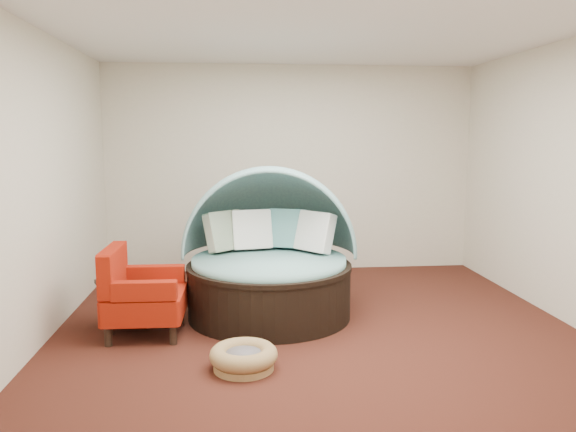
{
  "coord_description": "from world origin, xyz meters",
  "views": [
    {
      "loc": [
        -0.78,
        -5.15,
        1.85
      ],
      "look_at": [
        -0.23,
        0.6,
        1.02
      ],
      "focal_mm": 35.0,
      "sensor_mm": 36.0,
      "label": 1
    }
  ],
  "objects": [
    {
      "name": "wall_front",
      "position": [
        0.0,
        -2.5,
        1.4
      ],
      "size": [
        5.0,
        0.0,
        5.0
      ],
      "primitive_type": "plane",
      "rotation": [
        -1.57,
        0.0,
        0.0
      ],
      "color": "beige",
      "rests_on": "floor"
    },
    {
      "name": "red_armchair",
      "position": [
        -1.68,
        0.03,
        0.39
      ],
      "size": [
        0.73,
        0.73,
        0.84
      ],
      "rotation": [
        0.0,
        0.0,
        -0.02
      ],
      "color": "black",
      "rests_on": "floor"
    },
    {
      "name": "floor",
      "position": [
        0.0,
        0.0,
        0.0
      ],
      "size": [
        5.0,
        5.0,
        0.0
      ],
      "primitive_type": "plane",
      "color": "#451E13",
      "rests_on": "ground"
    },
    {
      "name": "ceiling",
      "position": [
        0.0,
        0.0,
        2.8
      ],
      "size": [
        5.0,
        5.0,
        0.0
      ],
      "primitive_type": "plane",
      "rotation": [
        3.14,
        0.0,
        0.0
      ],
      "color": "white",
      "rests_on": "wall_back"
    },
    {
      "name": "wall_back",
      "position": [
        0.0,
        2.5,
        1.4
      ],
      "size": [
        5.0,
        0.0,
        5.0
      ],
      "primitive_type": "plane",
      "rotation": [
        1.57,
        0.0,
        0.0
      ],
      "color": "beige",
      "rests_on": "floor"
    },
    {
      "name": "pet_basket",
      "position": [
        -0.72,
        -0.87,
        0.1
      ],
      "size": [
        0.72,
        0.72,
        0.19
      ],
      "rotation": [
        0.0,
        0.0,
        -0.42
      ],
      "color": "olive",
      "rests_on": "floor"
    },
    {
      "name": "canopy_daybed",
      "position": [
        -0.43,
        0.56,
        0.71
      ],
      "size": [
        1.9,
        1.81,
        1.54
      ],
      "rotation": [
        0.0,
        0.0,
        -0.08
      ],
      "color": "black",
      "rests_on": "floor"
    },
    {
      "name": "wall_left",
      "position": [
        -2.5,
        0.0,
        1.4
      ],
      "size": [
        0.0,
        5.0,
        5.0
      ],
      "primitive_type": "plane",
      "rotation": [
        1.57,
        0.0,
        1.57
      ],
      "color": "beige",
      "rests_on": "floor"
    },
    {
      "name": "wall_right",
      "position": [
        2.5,
        0.0,
        1.4
      ],
      "size": [
        0.0,
        5.0,
        5.0
      ],
      "primitive_type": "plane",
      "rotation": [
        1.57,
        0.0,
        -1.57
      ],
      "color": "beige",
      "rests_on": "floor"
    },
    {
      "name": "side_table",
      "position": [
        -1.87,
        0.28,
        0.29
      ],
      "size": [
        0.61,
        0.61,
        0.45
      ],
      "rotation": [
        0.0,
        0.0,
        0.42
      ],
      "color": "black",
      "rests_on": "floor"
    }
  ]
}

